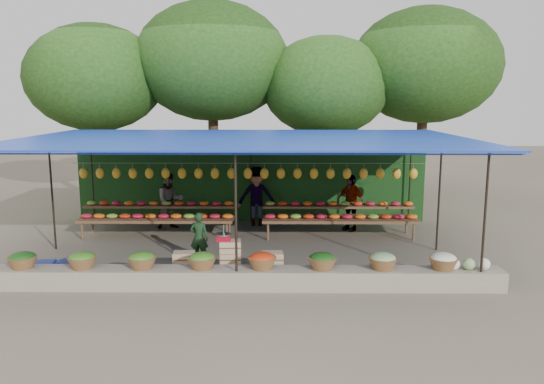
{
  "coord_description": "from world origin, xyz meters",
  "views": [
    {
      "loc": [
        0.8,
        -12.89,
        3.75
      ],
      "look_at": [
        0.67,
        0.2,
        1.44
      ],
      "focal_mm": 35.0,
      "sensor_mm": 36.0,
      "label": 1
    }
  ],
  "objects_px": {
    "weighing_scale": "(224,237)",
    "vendor_seated": "(199,238)",
    "blue_crate_back": "(69,268)",
    "crate_counter": "(229,261)",
    "blue_crate_front": "(41,270)"
  },
  "relations": [
    {
      "from": "weighing_scale",
      "to": "vendor_seated",
      "type": "height_order",
      "value": "vendor_seated"
    },
    {
      "from": "crate_counter",
      "to": "blue_crate_back",
      "type": "height_order",
      "value": "crate_counter"
    },
    {
      "from": "blue_crate_back",
      "to": "vendor_seated",
      "type": "bearing_deg",
      "value": 36.98
    },
    {
      "from": "crate_counter",
      "to": "blue_crate_back",
      "type": "bearing_deg",
      "value": -179.31
    },
    {
      "from": "vendor_seated",
      "to": "blue_crate_back",
      "type": "distance_m",
      "value": 2.87
    },
    {
      "from": "crate_counter",
      "to": "vendor_seated",
      "type": "relative_size",
      "value": 2.0
    },
    {
      "from": "crate_counter",
      "to": "blue_crate_back",
      "type": "xyz_separation_m",
      "value": [
        -3.45,
        -0.04,
        -0.15
      ]
    },
    {
      "from": "weighing_scale",
      "to": "blue_crate_front",
      "type": "height_order",
      "value": "weighing_scale"
    },
    {
      "from": "vendor_seated",
      "to": "blue_crate_back",
      "type": "height_order",
      "value": "vendor_seated"
    },
    {
      "from": "vendor_seated",
      "to": "blue_crate_front",
      "type": "xyz_separation_m",
      "value": [
        -3.22,
        -1.09,
        -0.42
      ]
    },
    {
      "from": "weighing_scale",
      "to": "blue_crate_front",
      "type": "relative_size",
      "value": 0.6
    },
    {
      "from": "vendor_seated",
      "to": "blue_crate_front",
      "type": "bearing_deg",
      "value": 26.1
    },
    {
      "from": "weighing_scale",
      "to": "blue_crate_back",
      "type": "bearing_deg",
      "value": -179.29
    },
    {
      "from": "vendor_seated",
      "to": "blue_crate_front",
      "type": "height_order",
      "value": "vendor_seated"
    },
    {
      "from": "vendor_seated",
      "to": "blue_crate_back",
      "type": "xyz_separation_m",
      "value": [
        -2.67,
        -0.94,
        -0.44
      ]
    }
  ]
}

